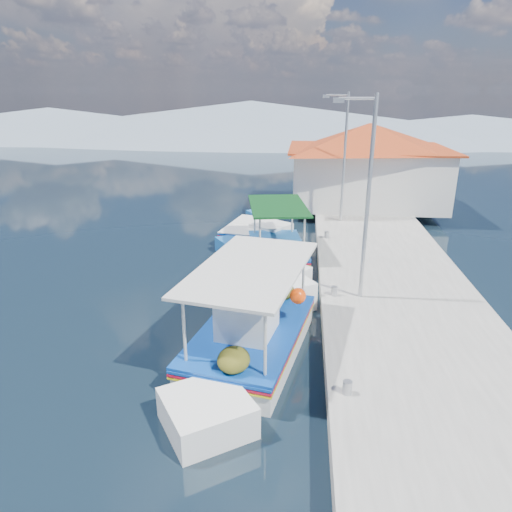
# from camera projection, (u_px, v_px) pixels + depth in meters

# --- Properties ---
(ground) EXTENTS (160.00, 160.00, 0.00)m
(ground) POSITION_uv_depth(u_px,v_px,m) (202.00, 335.00, 13.11)
(ground) COLOR black
(ground) RESTS_ON ground
(quay) EXTENTS (5.00, 44.00, 0.50)m
(quay) POSITION_uv_depth(u_px,v_px,m) (382.00, 261.00, 18.06)
(quay) COLOR #ACA8A1
(quay) RESTS_ON ground
(bollards) EXTENTS (0.20, 17.20, 0.30)m
(bollards) POSITION_uv_depth(u_px,v_px,m) (330.00, 256.00, 17.43)
(bollards) COLOR #A5A8AD
(bollards) RESTS_ON quay
(main_caique) EXTENTS (3.49, 8.18, 2.75)m
(main_caique) POSITION_uv_depth(u_px,v_px,m) (251.00, 334.00, 12.07)
(main_caique) COLOR silver
(main_caique) RESTS_ON ground
(caique_green_canopy) EXTENTS (2.83, 6.90, 2.62)m
(caique_green_canopy) POSITION_uv_depth(u_px,v_px,m) (277.00, 252.00, 18.67)
(caique_green_canopy) COLOR silver
(caique_green_canopy) RESTS_ON ground
(caique_blue_hull) EXTENTS (2.50, 5.73, 1.04)m
(caique_blue_hull) POSITION_uv_depth(u_px,v_px,m) (248.00, 232.00, 21.58)
(caique_blue_hull) COLOR #1C60AC
(caique_blue_hull) RESTS_ON ground
(harbor_building) EXTENTS (10.49, 10.49, 4.40)m
(harbor_building) POSITION_uv_depth(u_px,v_px,m) (367.00, 162.00, 25.60)
(harbor_building) COLOR silver
(harbor_building) RESTS_ON quay
(lamp_post_near) EXTENTS (1.21, 0.14, 6.00)m
(lamp_post_near) POSITION_uv_depth(u_px,v_px,m) (366.00, 190.00, 13.23)
(lamp_post_near) COLOR #A5A8AD
(lamp_post_near) RESTS_ON quay
(lamp_post_far) EXTENTS (1.21, 0.14, 6.00)m
(lamp_post_far) POSITION_uv_depth(u_px,v_px,m) (343.00, 151.00, 21.66)
(lamp_post_far) COLOR #A5A8AD
(lamp_post_far) RESTS_ON quay
(mountain_ridge) EXTENTS (171.40, 96.00, 5.50)m
(mountain_ridge) POSITION_uv_depth(u_px,v_px,m) (333.00, 125.00, 64.18)
(mountain_ridge) COLOR slate
(mountain_ridge) RESTS_ON ground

